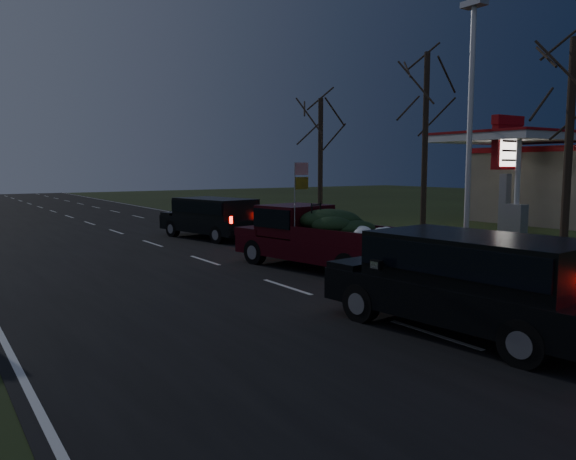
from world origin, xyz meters
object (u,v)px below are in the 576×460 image
light_pole (471,103)px  rear_suv (472,274)px  gas_price_pylon (507,154)px  lead_suv (213,214)px  pickup_truck (317,233)px

light_pole → rear_suv: size_ratio=1.67×
light_pole → rear_suv: 12.27m
gas_price_pylon → rear_suv: (-15.36, -10.29, -2.62)m
rear_suv → light_pole: bearing=33.0°
light_pole → lead_suv: 11.41m
gas_price_pylon → light_pole: bearing=-155.3°
gas_price_pylon → lead_suv: gas_price_pylon is taller
light_pole → lead_suv: size_ratio=1.72×
lead_suv → gas_price_pylon: bearing=-33.2°
gas_price_pylon → rear_suv: gas_price_pylon is taller
light_pole → lead_suv: bearing=129.3°
light_pole → rear_suv: bearing=-140.5°
lead_suv → light_pole: bearing=-62.5°
pickup_truck → lead_suv: pickup_truck is taller
pickup_truck → light_pole: bearing=-9.8°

